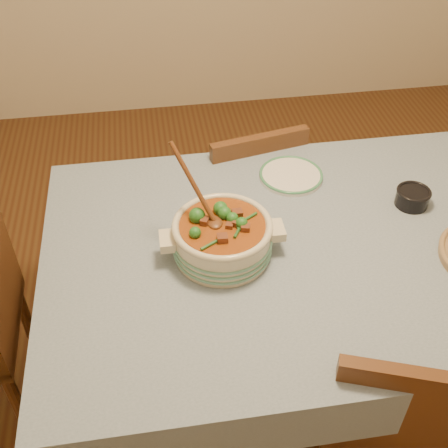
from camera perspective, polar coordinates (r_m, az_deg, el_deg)
The scene contains 6 objects.
floor at distance 2.32m, azimuth 7.45°, elevation -15.65°, with size 4.50×4.50×0.00m, color #482614.
dining_table at distance 1.81m, azimuth 9.26°, elevation -4.03°, with size 1.68×1.08×0.76m.
stew_casserole at distance 1.64m, azimuth -0.18°, elevation -1.14°, with size 0.37×0.30×0.35m.
white_plate at distance 1.98m, azimuth 6.82°, elevation 4.94°, with size 0.28×0.28×0.02m.
condiment_bowl at distance 1.94m, azimuth 18.63°, elevation 2.66°, with size 0.13×0.13×0.06m.
chair_far at distance 2.36m, azimuth 2.40°, elevation 2.78°, with size 0.45×0.45×0.82m.
Camera 1 is at (-0.48, -1.19, 1.93)m, focal length 45.00 mm.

